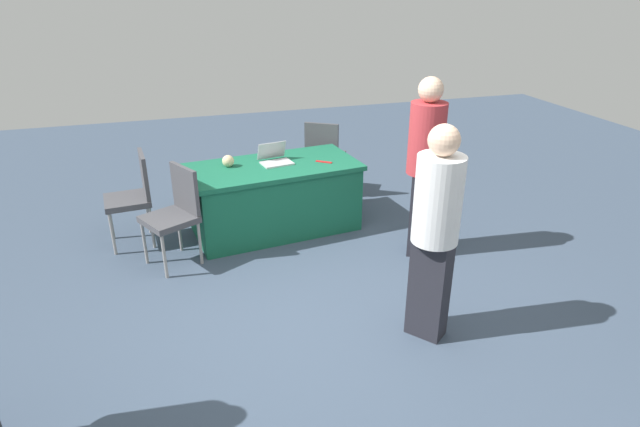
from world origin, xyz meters
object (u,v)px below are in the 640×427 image
object	(u,v)px
chair_by_pillar	(324,153)
scissors_red	(324,162)
person_presenter	(425,160)
chair_tucked_left	(175,210)
chair_aisle	(134,193)
laptop_silver	(275,159)
person_attendee_browsing	(436,226)
table_foreground	(274,197)
yarn_ball	(228,161)

from	to	relation	value
chair_by_pillar	scissors_red	distance (m)	0.95
scissors_red	person_presenter	bearing A→B (deg)	-12.72
scissors_red	chair_by_pillar	bearing A→B (deg)	110.22
chair_by_pillar	scissors_red	world-z (taller)	chair_by_pillar
chair_tucked_left	scissors_red	distance (m)	1.65
chair_aisle	laptop_silver	xyz separation A→B (m)	(-1.47, 0.03, 0.23)
laptop_silver	chair_by_pillar	bearing A→B (deg)	-146.23
person_presenter	person_attendee_browsing	distance (m)	1.35
laptop_silver	chair_aisle	bearing A→B (deg)	-11.03
scissors_red	chair_tucked_left	bearing A→B (deg)	-129.00
table_foreground	person_attendee_browsing	bearing A→B (deg)	108.22
chair_by_pillar	person_attendee_browsing	size ratio (longest dim) A/B	0.57
chair_tucked_left	scissors_red	world-z (taller)	chair_tucked_left
person_presenter	yarn_ball	bearing A→B (deg)	-87.05
chair_tucked_left	chair_by_pillar	world-z (taller)	chair_by_pillar
person_attendee_browsing	yarn_ball	size ratio (longest dim) A/B	13.60
laptop_silver	table_foreground	bearing A→B (deg)	48.17
chair_tucked_left	laptop_silver	distance (m)	1.23
chair_tucked_left	person_presenter	world-z (taller)	person_presenter
chair_aisle	person_attendee_browsing	xyz separation A→B (m)	(-2.16, 2.28, 0.38)
chair_aisle	scissors_red	bearing A→B (deg)	-100.39
chair_by_pillar	person_presenter	bearing A→B (deg)	-43.90
person_attendee_browsing	yarn_ball	bearing A→B (deg)	-10.48
person_presenter	yarn_ball	world-z (taller)	person_presenter
laptop_silver	yarn_ball	distance (m)	0.50
yarn_ball	scissors_red	size ratio (longest dim) A/B	0.69
chair_by_pillar	person_attendee_browsing	xyz separation A→B (m)	(0.10, 3.00, 0.39)
chair_by_pillar	yarn_ball	xyz separation A→B (m)	(1.28, 0.73, 0.25)
person_presenter	laptop_silver	size ratio (longest dim) A/B	4.86
chair_tucked_left	laptop_silver	world-z (taller)	chair_tucked_left
person_presenter	yarn_ball	distance (m)	2.02
chair_tucked_left	chair_by_pillar	size ratio (longest dim) A/B	0.99
chair_aisle	chair_by_pillar	xyz separation A→B (m)	(-2.26, -0.72, -0.00)
person_attendee_browsing	laptop_silver	bearing A→B (deg)	-21.07
scissors_red	chair_aisle	bearing A→B (deg)	-147.08
scissors_red	laptop_silver	bearing A→B (deg)	-157.58
chair_aisle	chair_by_pillar	bearing A→B (deg)	-77.95
chair_tucked_left	chair_by_pillar	bearing A→B (deg)	-83.38
table_foreground	laptop_silver	world-z (taller)	laptop_silver
chair_tucked_left	person_attendee_browsing	xyz separation A→B (m)	(-1.77, 1.74, 0.39)
chair_aisle	laptop_silver	bearing A→B (deg)	-96.71
table_foreground	laptop_silver	xyz separation A→B (m)	(-0.04, -0.06, 0.41)
chair_tucked_left	laptop_silver	bearing A→B (deg)	-92.11
chair_by_pillar	laptop_silver	size ratio (longest dim) A/B	2.65
chair_tucked_left	person_presenter	size ratio (longest dim) A/B	0.54
laptop_silver	person_attendee_browsing	bearing A→B (deg)	96.94
person_attendee_browsing	chair_aisle	bearing A→B (deg)	5.46
chair_by_pillar	person_attendee_browsing	bearing A→B (deg)	-60.04
table_foreground	chair_by_pillar	bearing A→B (deg)	-135.41
table_foreground	yarn_ball	distance (m)	0.64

